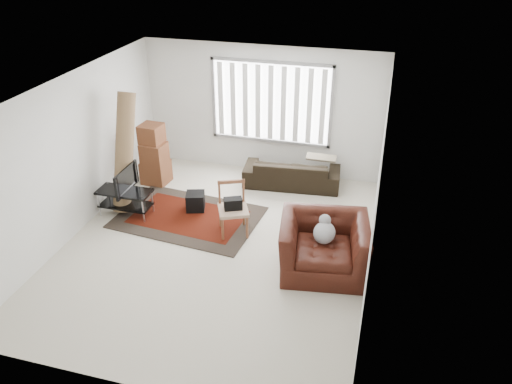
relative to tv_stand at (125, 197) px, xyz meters
The scene contains 11 objects.
room 2.43m from the tv_stand, ahead, with size 6.00×6.02×2.71m.
persian_rug 1.22m from the tv_stand, ahead, with size 2.70×1.94×0.02m.
tv_stand is the anchor object (origin of this frame).
tv 0.37m from the tv_stand, 26.57° to the right, with size 0.80×0.10×0.46m, color black.
subwoofer 1.29m from the tv_stand, 21.66° to the left, with size 0.34×0.34×0.34m, color black.
moving_boxes 1.33m from the tv_stand, 90.47° to the left, with size 0.55×0.51×1.27m.
white_flatpack 1.32m from the tv_stand, 94.18° to the left, with size 0.54×0.08×0.69m, color silver.
rolled_rug 0.82m from the tv_stand, 106.06° to the left, with size 0.33×0.33×2.19m, color brown.
sofa 3.35m from the tv_stand, 35.27° to the left, with size 1.95×0.84×0.75m, color black.
side_chair 2.11m from the tv_stand, ahead, with size 0.66×0.66×0.93m.
armchair 3.83m from the tv_stand, 10.43° to the right, with size 1.49×1.35×0.99m.
Camera 1 is at (2.46, -6.52, 4.90)m, focal length 35.00 mm.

